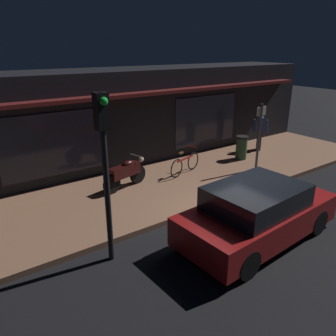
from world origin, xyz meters
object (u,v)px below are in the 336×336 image
Objects in this scene: motorcycle at (126,173)px; trash_bin at (241,147)px; bicycle_parked at (185,164)px; parked_car_near at (257,213)px; traffic_light_pole at (104,151)px; person_bystander at (260,130)px; sign_post at (259,133)px.

trash_bin is at bearing -1.41° from motorcycle.
parked_car_near reaches higher than bicycle_parked.
traffic_light_pole reaches higher than motorcycle.
person_bystander is 0.40× the size of parked_car_near.
parked_car_near reaches higher than trash_bin.
motorcycle reaches higher than bicycle_parked.
person_bystander is 7.13m from parked_car_near.
person_bystander is at bearing 14.86° from trash_bin.
trash_bin is 5.70m from parked_car_near.
bicycle_parked is (2.30, -0.11, -0.14)m from motorcycle.
sign_post is 0.67× the size of traffic_light_pole.
traffic_light_pole is (-7.13, -2.82, 1.86)m from trash_bin.
trash_bin is at bearing 67.58° from sign_post.
bicycle_parked is at bearing -174.86° from person_bystander.
parked_car_near is (-3.45, -2.92, -0.81)m from sign_post.
parked_car_near is at bearing -140.53° from person_bystander.
trash_bin is (2.84, -0.02, 0.11)m from bicycle_parked.
bicycle_parked is at bearing 33.52° from traffic_light_pole.
motorcycle is 4.41m from parked_car_near.
trash_bin is at bearing -165.14° from person_bystander.
trash_bin is at bearing 46.20° from parked_car_near.
traffic_light_pole is 0.86× the size of parked_car_near.
bicycle_parked is at bearing -2.74° from motorcycle.
bicycle_parked is 0.38× the size of parked_car_near.
person_bystander is 9.37m from traffic_light_pole.
trash_bin is 7.89m from traffic_light_pole.
sign_post reaches higher than motorcycle.
traffic_light_pole is at bearing -146.48° from bicycle_parked.
trash_bin is (0.49, 1.19, -0.89)m from sign_post.
motorcycle is at bearing 177.26° from bicycle_parked.
bicycle_parked is 2.83m from sign_post.
person_bystander reaches higher than parked_car_near.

